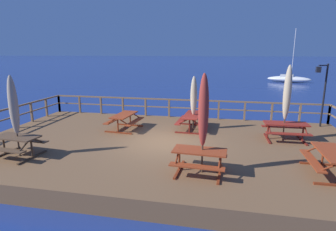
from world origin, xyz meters
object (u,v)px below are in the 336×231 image
patio_umbrella_tall_back_left (287,93)px  patio_umbrella_tall_back_right (204,111)px  lamp_post_hooked (322,86)px  picnic_table_mid_right (124,118)px  patio_umbrella_short_back (13,106)px  picnic_table_back_right (17,142)px  sailboat_distant (289,79)px  picnic_table_mid_centre (192,118)px  picnic_table_front_right (286,128)px  picnic_table_mid_left (332,158)px  patio_umbrella_short_mid (194,96)px  picnic_table_back_left (200,156)px

patio_umbrella_tall_back_left → patio_umbrella_tall_back_right: 5.15m
patio_umbrella_tall_back_right → lamp_post_hooked: bearing=51.0°
patio_umbrella_tall_back_right → lamp_post_hooked: 8.57m
picnic_table_mid_right → patio_umbrella_short_back: bearing=-121.2°
picnic_table_back_right → patio_umbrella_short_back: (0.04, 0.01, 1.35)m
patio_umbrella_tall_back_left → sailboat_distant: bearing=77.6°
picnic_table_mid_centre → patio_umbrella_short_back: (-5.85, -4.86, 1.34)m
picnic_table_front_right → patio_umbrella_short_back: bearing=-158.3°
picnic_table_mid_left → patio_umbrella_tall_back_left: patio_umbrella_tall_back_left is taller
sailboat_distant → picnic_table_back_right: bearing=-115.6°
picnic_table_mid_left → lamp_post_hooked: lamp_post_hooked is taller
lamp_post_hooked → patio_umbrella_tall_back_left: bearing=-129.5°
patio_umbrella_tall_back_left → patio_umbrella_short_back: bearing=-158.3°
picnic_table_mid_left → patio_umbrella_short_back: patio_umbrella_short_back is taller
picnic_table_mid_centre → picnic_table_front_right: bearing=-12.0°
picnic_table_mid_centre → patio_umbrella_short_mid: size_ratio=0.78×
picnic_table_back_right → patio_umbrella_tall_back_left: size_ratio=0.54×
lamp_post_hooked → picnic_table_mid_centre: bearing=-164.5°
picnic_table_back_left → patio_umbrella_tall_back_right: bearing=26.8°
patio_umbrella_tall_back_left → patio_umbrella_tall_back_right: size_ratio=1.03×
picnic_table_mid_left → picnic_table_back_right: bearing=-177.1°
picnic_table_mid_left → lamp_post_hooked: (1.43, 6.06, 1.55)m
picnic_table_mid_centre → picnic_table_mid_right: same height
picnic_table_back_left → sailboat_distant: bearing=73.9°
picnic_table_front_right → picnic_table_mid_left: size_ratio=0.97×
lamp_post_hooked → patio_umbrella_short_mid: bearing=-163.8°
picnic_table_back_right → picnic_table_mid_left: (10.71, 0.55, 0.01)m
picnic_table_mid_centre → lamp_post_hooked: size_ratio=0.64×
picnic_table_front_right → patio_umbrella_tall_back_right: 5.41m
picnic_table_back_right → patio_umbrella_short_mid: bearing=39.0°
picnic_table_mid_centre → patio_umbrella_short_back: bearing=-140.3°
picnic_table_mid_centre → patio_umbrella_tall_back_right: 5.21m
patio_umbrella_short_mid → picnic_table_mid_right: bearing=-169.7°
picnic_table_mid_left → patio_umbrella_short_mid: bearing=138.3°
patio_umbrella_tall_back_left → picnic_table_mid_right: bearing=178.2°
picnic_table_front_right → sailboat_distant: size_ratio=0.24×
picnic_table_mid_right → patio_umbrella_tall_back_left: bearing=-1.8°
lamp_post_hooked → sailboat_distant: bearing=80.7°
picnic_table_mid_centre → patio_umbrella_tall_back_left: 4.45m
picnic_table_mid_centre → picnic_table_back_left: size_ratio=1.18×
picnic_table_mid_centre → picnic_table_mid_left: bearing=-41.9°
sailboat_distant → picnic_table_mid_right: bearing=-114.7°
patio_umbrella_short_back → patio_umbrella_tall_back_right: patio_umbrella_tall_back_right is taller
picnic_table_back_left → picnic_table_mid_left: same height
picnic_table_front_right → sailboat_distant: bearing=77.7°
picnic_table_mid_left → patio_umbrella_short_back: 10.77m
picnic_table_mid_centre → patio_umbrella_tall_back_left: patio_umbrella_tall_back_left is taller
picnic_table_back_right → patio_umbrella_short_mid: size_ratio=0.66×
picnic_table_mid_centre → sailboat_distant: size_ratio=0.27×
patio_umbrella_short_back → picnic_table_back_right: bearing=-170.1°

